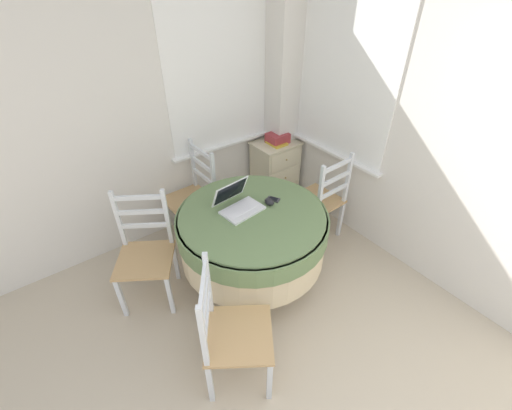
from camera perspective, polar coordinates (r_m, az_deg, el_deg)
corner_room_shell at (r=2.68m, az=7.42°, el=11.43°), size 4.18×4.94×2.55m
round_dining_table at (r=2.83m, az=-0.61°, el=-4.45°), size 1.23×1.23×0.73m
laptop at (r=2.74m, az=-3.02°, el=0.24°), size 0.36×0.33×0.22m
computer_mouse at (r=2.80m, az=2.22°, el=0.54°), size 0.06×0.10×0.05m
cell_phone at (r=2.87m, az=2.91°, el=0.97°), size 0.10×0.12×0.01m
dining_chair_near_back_window at (r=3.45m, az=-10.42°, el=1.40°), size 0.44×0.44×0.96m
dining_chair_near_right_window at (r=3.40m, az=10.67°, el=0.78°), size 0.45×0.44×0.96m
dining_chair_camera_near at (r=2.32m, az=-4.18°, el=-20.44°), size 0.60×0.60×0.96m
dining_chair_left_flank at (r=2.91m, az=-17.93°, el=-7.66°), size 0.59×0.59×0.96m
corner_cabinet at (r=4.03m, az=3.18°, el=5.79°), size 0.49×0.40×0.71m
storage_box at (r=3.84m, az=3.62°, el=11.07°), size 0.22×0.19×0.11m
book_on_cabinet at (r=3.82m, az=3.48°, el=10.26°), size 0.17×0.20×0.02m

